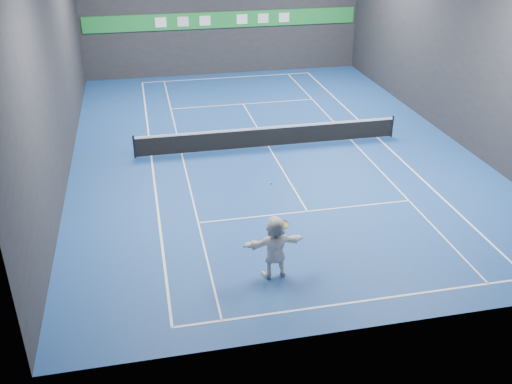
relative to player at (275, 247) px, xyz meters
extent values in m
plane|color=navy|center=(2.16, 10.08, -1.03)|extent=(26.00, 26.00, 0.00)
cube|color=#242426|center=(2.16, 23.08, 3.47)|extent=(18.00, 0.10, 9.00)
cube|color=#242426|center=(2.16, -2.92, 3.47)|extent=(18.00, 0.10, 9.00)
cube|color=#242426|center=(-6.84, 10.08, 3.47)|extent=(0.10, 26.00, 9.00)
cube|color=#242426|center=(11.16, 10.08, 3.47)|extent=(0.10, 26.00, 9.00)
cube|color=white|center=(2.16, -1.81, -1.03)|extent=(10.98, 0.08, 0.01)
cube|color=white|center=(2.16, 21.97, -1.03)|extent=(10.98, 0.08, 0.01)
cube|color=white|center=(-3.33, 10.08, -1.03)|extent=(0.08, 23.78, 0.01)
cube|color=white|center=(7.65, 10.08, -1.03)|extent=(0.08, 23.78, 0.01)
cube|color=white|center=(-1.95, 10.08, -1.03)|extent=(0.06, 23.78, 0.01)
cube|color=white|center=(6.27, 10.08, -1.03)|extent=(0.06, 23.78, 0.01)
cube|color=white|center=(2.16, 3.68, -1.03)|extent=(8.23, 0.06, 0.01)
cube|color=white|center=(2.16, 16.48, -1.03)|extent=(8.23, 0.06, 0.01)
cube|color=white|center=(2.16, 10.08, -1.03)|extent=(0.06, 12.80, 0.01)
imported|color=white|center=(0.00, 0.00, 0.00)|extent=(1.95, 0.73, 2.07)
sphere|color=#D9EE27|center=(-0.10, 0.17, 2.08)|extent=(0.07, 0.07, 0.07)
cylinder|color=black|center=(-4.04, 10.08, -0.50)|extent=(0.10, 0.10, 1.07)
cylinder|color=black|center=(8.36, 10.08, -0.50)|extent=(0.10, 0.10, 1.07)
cube|color=black|center=(2.16, 10.08, -0.56)|extent=(12.40, 0.03, 0.86)
cube|color=white|center=(2.16, 10.08, -0.08)|extent=(12.40, 0.04, 0.10)
cube|color=#1D8835|center=(2.16, 23.02, 2.47)|extent=(17.64, 0.06, 1.00)
cube|color=white|center=(-1.84, 22.96, 2.47)|extent=(0.70, 0.04, 0.60)
cube|color=silver|center=(-0.44, 22.96, 2.47)|extent=(0.70, 0.04, 0.60)
cube|color=white|center=(0.96, 22.96, 2.47)|extent=(0.70, 0.04, 0.60)
cube|color=white|center=(3.36, 22.96, 2.47)|extent=(0.70, 0.04, 0.60)
cube|color=silver|center=(4.76, 22.96, 2.47)|extent=(0.70, 0.04, 0.60)
cube|color=white|center=(6.16, 22.96, 2.47)|extent=(0.70, 0.04, 0.60)
torus|color=red|center=(0.28, 0.05, 0.73)|extent=(0.42, 0.35, 0.27)
cylinder|color=#CBEC53|center=(0.28, 0.05, 0.70)|extent=(0.37, 0.32, 0.21)
cylinder|color=red|center=(0.39, 0.05, 0.63)|extent=(0.05, 0.15, 0.17)
cylinder|color=yellow|center=(0.23, 0.03, 0.32)|extent=(0.06, 0.18, 0.25)
camera|label=1|loc=(-3.61, -14.17, 9.44)|focal=40.00mm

